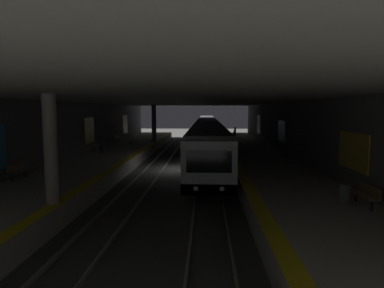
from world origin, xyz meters
The scene contains 22 objects.
ground_plane centered at (0.00, 0.00, 0.00)m, with size 120.00×120.00×0.00m, color #42423F.
track_left centered at (0.00, -2.20, 0.08)m, with size 60.00×1.53×0.16m.
track_right centered at (0.00, 2.20, 0.08)m, with size 60.00×1.53×0.16m.
platform_left centered at (0.00, -6.55, 0.53)m, with size 60.00×5.30×1.06m.
platform_right centered at (0.00, 6.55, 0.53)m, with size 60.00×5.30×1.06m.
wall_left centered at (0.03, -9.45, 2.80)m, with size 60.00×0.56×5.60m.
wall_right centered at (0.02, 9.45, 2.80)m, with size 60.00×0.56×5.60m.
ceiling_slab centered at (0.00, 0.00, 5.80)m, with size 60.00×19.40×0.40m.
pillar_near centered at (-13.83, 4.35, 3.33)m, with size 0.56×0.56×4.55m.
pillar_far centered at (13.40, 4.35, 3.33)m, with size 0.56×0.56×4.55m.
metro_train centered at (18.10, -2.20, 2.03)m, with size 58.31×2.83×3.49m.
bench_left_near centered at (-13.71, -8.53, 1.57)m, with size 1.70×0.47×0.86m.
bench_left_mid centered at (0.45, -8.53, 1.57)m, with size 1.70×0.47×0.86m.
bench_left_far centered at (9.96, -8.53, 1.57)m, with size 1.70×0.47×0.86m.
bench_right_near centered at (-9.21, 8.53, 1.57)m, with size 1.70×0.47×0.86m.
bench_right_mid centered at (4.04, 8.53, 1.57)m, with size 1.70×0.47×0.86m.
bench_right_far centered at (12.02, 8.53, 1.57)m, with size 1.70×0.47×0.86m.
person_waiting_near centered at (9.15, -5.15, 1.95)m, with size 0.60×0.23×1.66m.
person_walking_mid centered at (14.88, -5.73, 2.00)m, with size 0.60×0.24×1.73m.
suitcase_rolling centered at (2.33, 7.44, 1.36)m, with size 0.42×0.23×0.91m.
backpack_on_floor centered at (9.78, 6.46, 1.25)m, with size 0.30×0.20×0.40m.
trash_bin centered at (-13.45, -7.80, 1.48)m, with size 0.44×0.44×0.85m.
Camera 1 is at (-27.13, -2.04, 4.95)m, focal length 31.03 mm.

